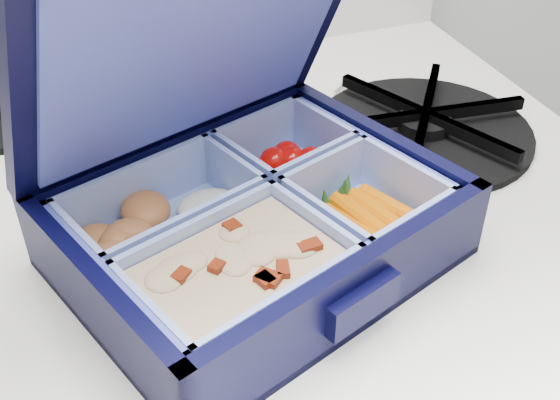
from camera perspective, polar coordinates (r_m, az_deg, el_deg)
name	(u,v)px	position (r m, az deg, el deg)	size (l,w,h in m)	color
bento_box	(256,225)	(0.47, -1.98, -2.06)	(0.24, 0.19, 0.06)	black
burner_grate	(425,121)	(0.62, 11.68, 6.32)	(0.19, 0.19, 0.03)	black
burner_grate_rear	(14,93)	(0.70, -20.84, 8.15)	(0.18, 0.18, 0.02)	black
fork	(307,137)	(0.61, 2.18, 5.10)	(0.02, 0.18, 0.01)	silver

